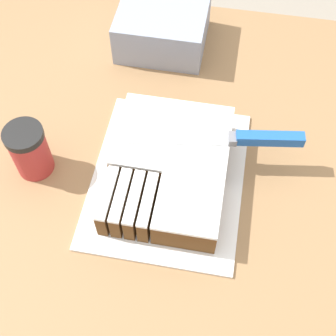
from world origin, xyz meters
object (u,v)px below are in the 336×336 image
Objects in this scene: coffee_cup at (30,150)px; storage_box at (163,26)px; knife at (250,139)px; cake_board at (168,178)px; cake at (170,166)px.

coffee_cup is 0.56× the size of storage_box.
cake_board is at bearing 15.76° from knife.
cake_board is 0.18m from knife.
storage_box is (-0.08, 0.38, 0.01)m from cake.
cake is 0.39m from storage_box.
knife is 0.39m from storage_box.
storage_box is at bearing 65.25° from coffee_cup.
storage_box is (-0.08, 0.38, 0.05)m from cake_board.
cake is 2.56× the size of coffee_cup.
coffee_cup is (-0.41, -0.08, -0.02)m from knife.
cake_board is 0.27m from coffee_cup.
coffee_cup reaches higher than cake_board.
knife is 3.00× the size of coffee_cup.
cake is 1.43× the size of storage_box.
cake is 0.85× the size of knife.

